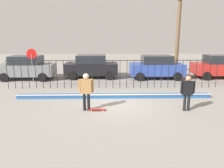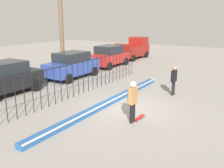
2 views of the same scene
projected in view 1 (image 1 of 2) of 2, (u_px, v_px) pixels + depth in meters
name	position (u px, v px, depth m)	size (l,w,h in m)	color
ground_plane	(115.00, 104.00, 11.52)	(60.00, 60.00, 0.00)	gray
bowl_coping_ledge	(114.00, 96.00, 12.59)	(11.00, 0.40, 0.27)	#235699
perimeter_fence	(113.00, 71.00, 14.63)	(14.04, 0.04, 1.89)	black
skateboarder	(86.00, 88.00, 10.32)	(0.72, 0.27, 1.79)	black
skateboard	(97.00, 110.00, 10.46)	(0.80, 0.20, 0.07)	#A51E19
camera_operator	(188.00, 90.00, 10.28)	(0.68, 0.26, 1.69)	black
parked_car_gray	(27.00, 67.00, 17.56)	(4.30, 2.12, 1.90)	slate
parked_car_black	(91.00, 66.00, 18.19)	(4.30, 2.12, 1.90)	black
parked_car_blue	(156.00, 67.00, 17.84)	(4.30, 2.12, 1.90)	#2D479E
parked_car_red	(220.00, 66.00, 18.11)	(4.30, 2.12, 1.90)	#B2231E
stop_sign	(32.00, 61.00, 16.58)	(0.76, 0.07, 2.50)	slate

